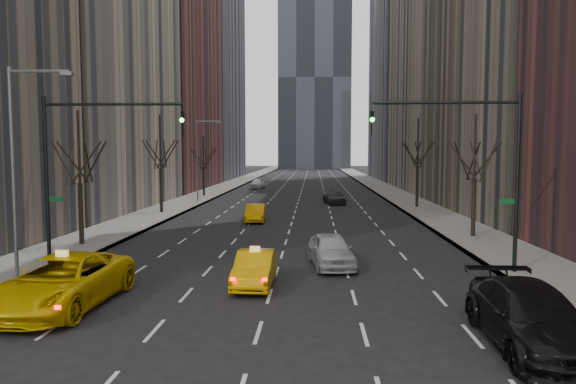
# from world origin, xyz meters

# --- Properties ---
(sidewalk_left) EXTENTS (4.50, 320.00, 0.15)m
(sidewalk_left) POSITION_xyz_m (-12.25, 70.00, 0.07)
(sidewalk_left) COLOR slate
(sidewalk_left) RESTS_ON ground
(sidewalk_right) EXTENTS (4.50, 320.00, 0.15)m
(sidewalk_right) POSITION_xyz_m (12.25, 70.00, 0.07)
(sidewalk_right) COLOR slate
(sidewalk_right) RESTS_ON ground
(bld_left_far) EXTENTS (14.00, 28.00, 44.00)m
(bld_left_far) POSITION_xyz_m (-21.50, 66.00, 22.00)
(bld_left_far) COLOR brown
(bld_left_far) RESTS_ON ground
(bld_left_deep) EXTENTS (14.00, 30.00, 60.00)m
(bld_left_deep) POSITION_xyz_m (-21.50, 96.00, 30.00)
(bld_left_deep) COLOR slate
(bld_left_deep) RESTS_ON ground
(bld_right_far) EXTENTS (14.00, 28.00, 50.00)m
(bld_right_far) POSITION_xyz_m (21.50, 64.00, 25.00)
(bld_right_far) COLOR tan
(bld_right_far) RESTS_ON ground
(bld_right_deep) EXTENTS (14.00, 30.00, 58.00)m
(bld_right_deep) POSITION_xyz_m (21.50, 95.00, 29.00)
(bld_right_deep) COLOR slate
(bld_right_deep) RESTS_ON ground
(tree_lw_b) EXTENTS (3.36, 3.50, 7.82)m
(tree_lw_b) POSITION_xyz_m (-12.00, 18.00, 3.72)
(tree_lw_b) COLOR black
(tree_lw_b) RESTS_ON ground
(tree_lw_c) EXTENTS (3.36, 3.50, 8.74)m
(tree_lw_c) POSITION_xyz_m (-12.00, 34.00, 4.04)
(tree_lw_c) COLOR black
(tree_lw_c) RESTS_ON ground
(tree_lw_d) EXTENTS (3.36, 3.50, 7.36)m
(tree_lw_d) POSITION_xyz_m (-12.00, 52.00, 3.56)
(tree_lw_d) COLOR black
(tree_lw_d) RESTS_ON ground
(tree_rw_b) EXTENTS (3.36, 3.50, 7.82)m
(tree_rw_b) POSITION_xyz_m (12.00, 22.00, 3.72)
(tree_rw_b) COLOR black
(tree_rw_b) RESTS_ON ground
(tree_rw_c) EXTENTS (3.36, 3.50, 8.74)m
(tree_rw_c) POSITION_xyz_m (12.00, 40.00, 4.04)
(tree_rw_c) COLOR black
(tree_rw_c) RESTS_ON ground
(traffic_mast_left) EXTENTS (6.69, 0.39, 8.00)m
(traffic_mast_left) POSITION_xyz_m (-9.11, 12.00, 5.49)
(traffic_mast_left) COLOR black
(traffic_mast_left) RESTS_ON ground
(traffic_mast_right) EXTENTS (6.69, 0.39, 8.00)m
(traffic_mast_right) POSITION_xyz_m (9.11, 12.00, 5.49)
(traffic_mast_right) COLOR black
(traffic_mast_right) RESTS_ON ground
(streetlight_near) EXTENTS (2.83, 0.22, 9.00)m
(streetlight_near) POSITION_xyz_m (-10.84, 10.00, 5.62)
(streetlight_near) COLOR slate
(streetlight_near) RESTS_ON ground
(streetlight_far) EXTENTS (2.83, 0.22, 9.00)m
(streetlight_far) POSITION_xyz_m (-10.84, 45.00, 5.62)
(streetlight_far) COLOR slate
(streetlight_far) RESTS_ON ground
(taxi_suv) EXTENTS (3.36, 6.77, 1.84)m
(taxi_suv) POSITION_xyz_m (-7.26, 6.22, 0.92)
(taxi_suv) COLOR #DCB304
(taxi_suv) RESTS_ON ground
(taxi_sedan) EXTENTS (1.56, 4.35, 1.43)m
(taxi_sedan) POSITION_xyz_m (-0.73, 9.57, 0.71)
(taxi_sedan) COLOR #D89B04
(taxi_sedan) RESTS_ON ground
(silver_sedan_ahead) EXTENTS (2.51, 4.92, 1.60)m
(silver_sedan_ahead) POSITION_xyz_m (2.55, 13.30, 0.80)
(silver_sedan_ahead) COLOR #A7ABB0
(silver_sedan_ahead) RESTS_ON ground
(parked_suv_black) EXTENTS (2.59, 6.14, 1.77)m
(parked_suv_black) POSITION_xyz_m (7.86, 3.16, 0.88)
(parked_suv_black) COLOR black
(parked_suv_black) RESTS_ON ground
(far_taxi) EXTENTS (1.70, 4.26, 1.38)m
(far_taxi) POSITION_xyz_m (-2.93, 29.18, 0.69)
(far_taxi) COLOR #F0A305
(far_taxi) RESTS_ON ground
(far_suv_grey) EXTENTS (2.56, 5.01, 1.39)m
(far_suv_grey) POSITION_xyz_m (3.95, 43.92, 0.70)
(far_suv_grey) COLOR #29292E
(far_suv_grey) RESTS_ON ground
(far_car_white) EXTENTS (2.03, 4.64, 1.56)m
(far_car_white) POSITION_xyz_m (-6.85, 66.54, 0.78)
(far_car_white) COLOR white
(far_car_white) RESTS_ON ground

